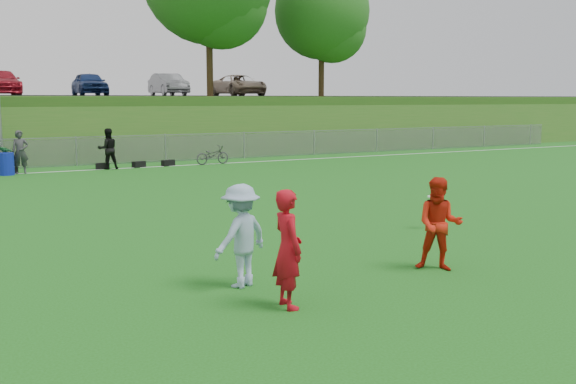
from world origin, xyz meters
TOP-DOWN VIEW (x-y plane):
  - ground at (0.00, 0.00)m, footprint 120.00×120.00m
  - sideline_far at (0.00, 18.00)m, footprint 60.00×0.10m
  - fence at (0.00, 20.00)m, footprint 58.00×0.06m
  - berm at (0.00, 31.00)m, footprint 120.00×18.00m
  - parking_lot at (0.00, 33.00)m, footprint 120.00×12.00m
  - tree_green_far at (16.16, 25.92)m, footprint 5.88×5.88m
  - car_row at (-1.17, 32.00)m, footprint 32.04×5.18m
  - spectator_row at (-3.18, 18.00)m, footprint 8.06×0.73m
  - gear_bags at (0.90, 18.10)m, footprint 6.98×0.46m
  - player_red_left at (-0.83, -1.28)m, footprint 0.44×0.64m
  - player_red_center at (2.37, -0.74)m, footprint 0.98×0.97m
  - player_blue at (-1.00, -0.04)m, footprint 1.19×0.96m
  - frisbee at (4.62, 2.05)m, footprint 0.26×0.26m
  - recycling_bin at (-3.00, 17.70)m, footprint 0.61×0.61m
  - bicycle at (5.49, 17.85)m, footprint 1.64×0.75m

SIDE VIEW (x-z plane):
  - ground at x=0.00m, z-range 0.00..0.00m
  - sideline_far at x=0.00m, z-range 0.00..0.01m
  - gear_bags at x=0.90m, z-range 0.00..0.26m
  - bicycle at x=5.49m, z-range 0.00..0.83m
  - recycling_bin at x=-3.00m, z-range 0.00..0.86m
  - fence at x=0.00m, z-range 0.00..1.30m
  - frisbee at x=4.62m, z-range 0.72..0.74m
  - player_red_center at x=2.37m, z-range 0.00..1.60m
  - player_blue at x=-1.00m, z-range 0.00..1.61m
  - player_red_left at x=-0.83m, z-range 0.00..1.68m
  - spectator_row at x=-3.18m, z-range 0.00..1.69m
  - berm at x=0.00m, z-range 0.00..3.00m
  - parking_lot at x=0.00m, z-range 3.00..3.10m
  - car_row at x=-1.17m, z-range 3.10..4.54m
  - tree_green_far at x=16.16m, z-range 3.87..12.06m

